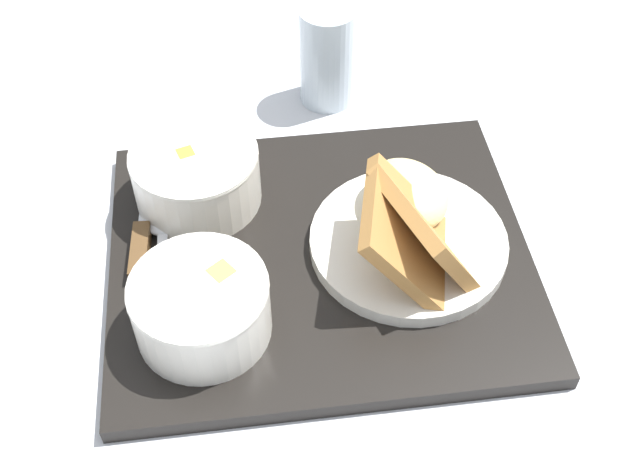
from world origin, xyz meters
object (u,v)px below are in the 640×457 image
(bowl_soup, at_px, (201,304))
(spoon, at_px, (163,239))
(glass_water, at_px, (327,60))
(bowl_salad, at_px, (196,173))
(plate_main, at_px, (410,226))
(knife, at_px, (142,238))

(bowl_soup, relative_size, spoon, 0.70)
(spoon, xyz_separation_m, glass_water, (0.16, 0.22, 0.03))
(bowl_salad, height_order, plate_main, plate_main)
(bowl_soup, bearing_deg, bowl_salad, 94.42)
(plate_main, distance_m, knife, 0.24)
(bowl_soup, bearing_deg, plate_main, 25.12)
(bowl_soup, bearing_deg, knife, 121.97)
(plate_main, xyz_separation_m, spoon, (-0.22, 0.01, -0.02))
(bowl_salad, bearing_deg, bowl_soup, -85.58)
(knife, distance_m, glass_water, 0.29)
(plate_main, bearing_deg, glass_water, 104.52)
(plate_main, height_order, knife, plate_main)
(bowl_soup, distance_m, plate_main, 0.20)
(bowl_soup, distance_m, knife, 0.12)
(bowl_salad, relative_size, glass_water, 1.06)
(knife, bearing_deg, spoon, -97.75)
(bowl_soup, xyz_separation_m, knife, (-0.06, 0.10, -0.03))
(knife, bearing_deg, glass_water, -40.32)
(glass_water, bearing_deg, plate_main, -75.48)
(bowl_salad, height_order, glass_water, glass_water)
(bowl_salad, xyz_separation_m, plate_main, (0.19, -0.07, -0.01))
(bowl_salad, relative_size, plate_main, 0.67)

